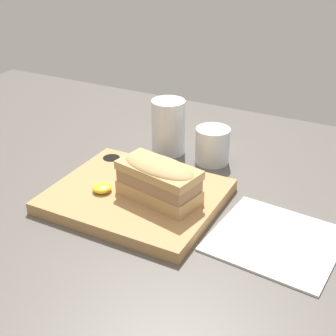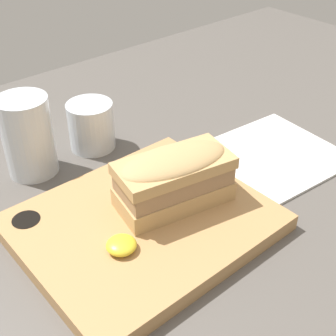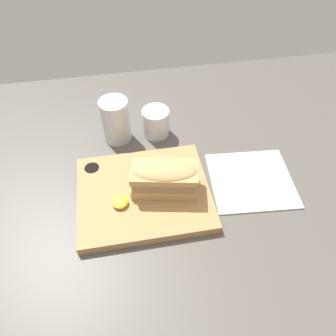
# 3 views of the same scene
# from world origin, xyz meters

# --- Properties ---
(dining_table) EXTENTS (1.73, 1.19, 0.02)m
(dining_table) POSITION_xyz_m (0.00, 0.00, 0.01)
(dining_table) COLOR #56514C
(dining_table) RESTS_ON ground
(serving_board) EXTENTS (0.30, 0.25, 0.02)m
(serving_board) POSITION_xyz_m (-0.04, 0.06, 0.03)
(serving_board) COLOR tan
(serving_board) RESTS_ON dining_table
(sandwich) EXTENTS (0.16, 0.10, 0.08)m
(sandwich) POSITION_xyz_m (0.01, 0.06, 0.08)
(sandwich) COLOR tan
(sandwich) RESTS_ON serving_board
(mustard_dollop) EXTENTS (0.04, 0.04, 0.01)m
(mustard_dollop) POSITION_xyz_m (-0.10, 0.03, 0.05)
(mustard_dollop) COLOR yellow
(mustard_dollop) RESTS_ON serving_board
(water_glass) EXTENTS (0.07, 0.07, 0.12)m
(water_glass) POSITION_xyz_m (-0.08, 0.27, 0.07)
(water_glass) COLOR silver
(water_glass) RESTS_ON dining_table
(wine_glass) EXTENTS (0.07, 0.07, 0.08)m
(wine_glass) POSITION_xyz_m (0.02, 0.27, 0.06)
(wine_glass) COLOR silver
(wine_glass) RESTS_ON dining_table
(napkin) EXTENTS (0.21, 0.20, 0.00)m
(napkin) POSITION_xyz_m (0.22, 0.06, 0.02)
(napkin) COLOR white
(napkin) RESTS_ON dining_table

